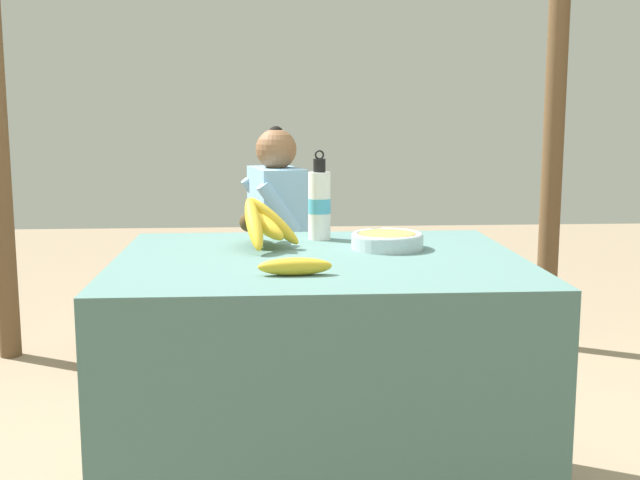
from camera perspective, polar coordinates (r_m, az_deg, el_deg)
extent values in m
cube|color=#4C706B|center=(2.37, -0.05, -10.59)|extent=(1.15, 0.95, 0.79)
sphere|color=#4C381E|center=(2.42, -5.07, 1.27)|extent=(0.06, 0.06, 0.06)
ellipsoid|color=gold|center=(2.34, -4.73, 1.15)|extent=(0.08, 0.19, 0.17)
ellipsoid|color=gold|center=(2.37, -4.00, 1.10)|extent=(0.16, 0.16, 0.11)
ellipsoid|color=gold|center=(2.40, -3.33, 1.37)|extent=(0.18, 0.08, 0.17)
ellipsoid|color=gold|center=(2.44, -3.68, 1.19)|extent=(0.17, 0.09, 0.12)
ellipsoid|color=gold|center=(2.48, -4.06, 1.36)|extent=(0.15, 0.18, 0.13)
ellipsoid|color=gold|center=(2.49, -4.89, 1.33)|extent=(0.06, 0.20, 0.11)
cylinder|color=silver|center=(2.41, 4.80, -0.16)|extent=(0.22, 0.22, 0.04)
torus|color=silver|center=(2.40, 4.81, 0.30)|extent=(0.22, 0.22, 0.02)
cylinder|color=#BC8942|center=(2.40, 4.81, 0.39)|extent=(0.17, 0.17, 0.01)
cylinder|color=white|center=(2.56, -0.04, 2.44)|extent=(0.07, 0.07, 0.22)
cylinder|color=#47A8D1|center=(2.56, -0.04, 2.44)|extent=(0.07, 0.07, 0.05)
cylinder|color=black|center=(2.55, -0.04, 5.32)|extent=(0.04, 0.04, 0.04)
torus|color=black|center=(2.55, -0.04, 6.08)|extent=(0.03, 0.01, 0.03)
ellipsoid|color=gold|center=(2.01, -1.80, -1.89)|extent=(0.19, 0.05, 0.05)
cube|color=brown|center=(3.77, -2.61, -2.74)|extent=(1.71, 0.32, 0.04)
cube|color=brown|center=(3.77, -14.19, -6.42)|extent=(0.06, 0.06, 0.40)
cube|color=brown|center=(3.80, 9.00, -6.13)|extent=(0.06, 0.06, 0.40)
cube|color=brown|center=(4.00, -13.57, -5.50)|extent=(0.06, 0.06, 0.40)
cube|color=brown|center=(4.03, 8.25, -5.24)|extent=(0.06, 0.06, 0.40)
cylinder|color=#232328|center=(3.65, -6.57, -6.44)|extent=(0.09, 0.09, 0.43)
cylinder|color=#232328|center=(3.62, -4.77, -2.86)|extent=(0.31, 0.16, 0.09)
cylinder|color=#232328|center=(3.82, -7.11, -5.71)|extent=(0.09, 0.09, 0.43)
cylinder|color=#232328|center=(3.80, -5.39, -2.30)|extent=(0.31, 0.16, 0.09)
cube|color=#84B7E0|center=(3.69, -3.10, 1.25)|extent=(0.28, 0.38, 0.50)
cylinder|color=#84B7E0|center=(3.52, -2.92, 2.26)|extent=(0.21, 0.11, 0.25)
cylinder|color=#84B7E0|center=(3.83, -4.14, 2.82)|extent=(0.21, 0.11, 0.25)
sphere|color=brown|center=(3.66, -3.14, 6.46)|extent=(0.19, 0.19, 0.19)
sphere|color=black|center=(3.66, -3.15, 7.55)|extent=(0.07, 0.07, 0.07)
sphere|color=#4C381E|center=(3.79, 4.51, -1.32)|extent=(0.06, 0.06, 0.06)
ellipsoid|color=#8EA842|center=(3.74, 4.73, -1.51)|extent=(0.06, 0.15, 0.13)
ellipsoid|color=#8EA842|center=(3.76, 5.10, -1.50)|extent=(0.12, 0.15, 0.11)
ellipsoid|color=#8EA842|center=(3.78, 5.32, -1.40)|extent=(0.16, 0.11, 0.11)
ellipsoid|color=#8EA842|center=(3.80, 5.54, -1.26)|extent=(0.16, 0.04, 0.15)
ellipsoid|color=#8EA842|center=(3.83, 5.28, -1.26)|extent=(0.17, 0.11, 0.12)
ellipsoid|color=#8EA842|center=(3.85, 4.97, -1.11)|extent=(0.13, 0.16, 0.15)
ellipsoid|color=#8EA842|center=(3.85, 4.47, -1.22)|extent=(0.06, 0.16, 0.10)
cylinder|color=brown|center=(4.15, 16.31, 8.00)|extent=(0.10, 0.10, 2.27)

